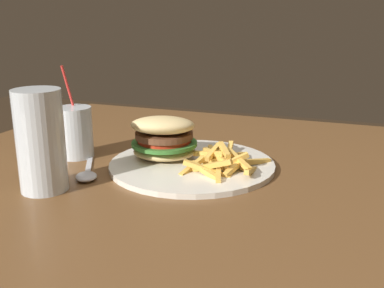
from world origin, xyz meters
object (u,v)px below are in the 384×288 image
meal_plate_near (180,151)px  spoon (87,175)px  beer_glass (41,144)px  juice_glass (75,134)px

meal_plate_near → spoon: (0.13, 0.12, -0.02)m
beer_glass → spoon: 0.11m
meal_plate_near → juice_glass: juice_glass is taller
juice_glass → beer_glass: bearing=107.8°
beer_glass → spoon: size_ratio=1.21×
beer_glass → spoon: (-0.04, -0.07, -0.07)m
meal_plate_near → spoon: bearing=43.1°
meal_plate_near → beer_glass: (0.17, 0.19, 0.05)m
meal_plate_near → beer_glass: bearing=49.2°
meal_plate_near → juice_glass: size_ratio=1.71×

